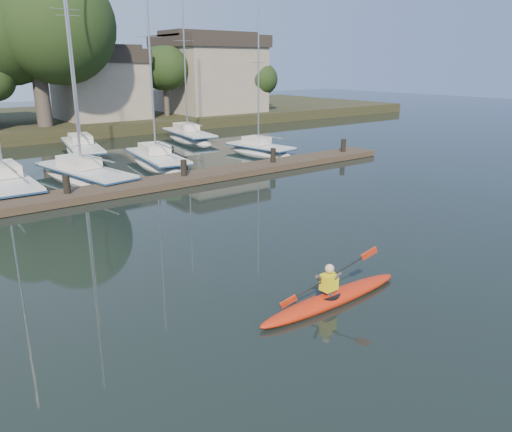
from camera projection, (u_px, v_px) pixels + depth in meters
ground at (344, 291)px, 13.70m from camera, size 160.00×160.00×0.00m
kayak at (332, 296)px, 12.96m from camera, size 4.89×1.00×1.56m
dock at (130, 187)px, 24.24m from camera, size 34.00×2.00×1.80m
sailboat_1 at (7, 193)px, 24.70m from camera, size 2.31×8.74×14.23m
sailboat_2 at (86, 183)px, 26.82m from camera, size 3.56×9.07×14.64m
sailboat_3 at (158, 167)px, 30.80m from camera, size 3.20×8.23×12.92m
sailboat_4 at (260, 155)px, 34.85m from camera, size 2.73×6.39×10.52m
sailboat_6 at (83, 155)px, 35.04m from camera, size 3.85×9.87×15.35m
sailboat_7 at (189, 142)px, 40.97m from camera, size 3.23×8.46×13.29m
shore at (21, 95)px, 44.19m from camera, size 90.00×25.25×12.75m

